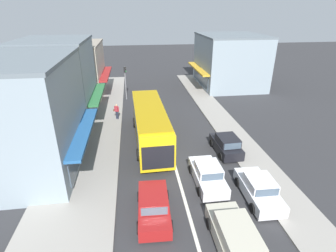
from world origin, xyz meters
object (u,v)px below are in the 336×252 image
(sedan_adjacent_lane_lead, at_px, (154,206))
(sedan_queue_gap_filler, at_px, (208,175))
(wagon_behind_bus_near, at_px, (235,238))
(pedestrian_with_handbag_near, at_px, (117,111))
(city_bus, at_px, (150,122))
(parked_hatchback_kerb_second, at_px, (226,145))
(parked_sedan_kerb_front, at_px, (259,189))
(traffic_light_downstreet, at_px, (125,78))

(sedan_adjacent_lane_lead, relative_size, sedan_queue_gap_filler, 1.01)
(wagon_behind_bus_near, height_order, pedestrian_with_handbag_near, pedestrian_with_handbag_near)
(city_bus, distance_m, parked_hatchback_kerb_second, 6.70)
(pedestrian_with_handbag_near, bearing_deg, sedan_adjacent_lane_lead, -79.56)
(city_bus, xyz_separation_m, sedan_queue_gap_filler, (3.37, -6.56, -1.22))
(parked_sedan_kerb_front, height_order, traffic_light_downstreet, traffic_light_downstreet)
(sedan_queue_gap_filler, xyz_separation_m, parked_hatchback_kerb_second, (2.61, 3.79, 0.05))
(wagon_behind_bus_near, height_order, traffic_light_downstreet, traffic_light_downstreet)
(city_bus, relative_size, parked_hatchback_kerb_second, 2.91)
(sedan_adjacent_lane_lead, distance_m, wagon_behind_bus_near, 4.70)
(wagon_behind_bus_near, distance_m, parked_hatchback_kerb_second, 9.60)
(city_bus, distance_m, traffic_light_downstreet, 12.45)
(sedan_adjacent_lane_lead, bearing_deg, pedestrian_with_handbag_near, 100.44)
(parked_hatchback_kerb_second, height_order, traffic_light_downstreet, traffic_light_downstreet)
(sedan_queue_gap_filler, xyz_separation_m, pedestrian_with_handbag_near, (-6.51, 11.92, 0.40))
(parked_sedan_kerb_front, xyz_separation_m, traffic_light_downstreet, (-8.32, 20.68, 2.19))
(traffic_light_downstreet, bearing_deg, sedan_queue_gap_filler, -73.40)
(city_bus, distance_m, pedestrian_with_handbag_near, 6.26)
(sedan_queue_gap_filler, bearing_deg, parked_hatchback_kerb_second, 55.39)
(city_bus, relative_size, traffic_light_downstreet, 2.60)
(wagon_behind_bus_near, height_order, parked_hatchback_kerb_second, wagon_behind_bus_near)
(city_bus, relative_size, sedan_queue_gap_filler, 2.59)
(sedan_queue_gap_filler, distance_m, traffic_light_downstreet, 19.71)
(wagon_behind_bus_near, height_order, sedan_queue_gap_filler, wagon_behind_bus_near)
(sedan_queue_gap_filler, relative_size, parked_hatchback_kerb_second, 1.12)
(traffic_light_downstreet, bearing_deg, pedestrian_with_handbag_near, -97.64)
(sedan_adjacent_lane_lead, distance_m, parked_sedan_kerb_front, 6.60)
(wagon_behind_bus_near, distance_m, parked_sedan_kerb_front, 4.52)
(parked_sedan_kerb_front, relative_size, traffic_light_downstreet, 1.01)
(parked_sedan_kerb_front, bearing_deg, pedestrian_with_handbag_near, 123.75)
(wagon_behind_bus_near, bearing_deg, city_bus, 105.15)
(city_bus, xyz_separation_m, pedestrian_with_handbag_near, (-3.14, 5.36, -0.81))
(wagon_behind_bus_near, bearing_deg, traffic_light_downstreet, 102.73)
(wagon_behind_bus_near, bearing_deg, parked_sedan_kerb_front, 50.84)
(city_bus, distance_m, parked_sedan_kerb_front, 10.50)
(pedestrian_with_handbag_near, bearing_deg, sedan_queue_gap_filler, -61.33)
(traffic_light_downstreet, bearing_deg, wagon_behind_bus_near, -77.27)
(wagon_behind_bus_near, bearing_deg, parked_hatchback_kerb_second, 73.38)
(sedan_queue_gap_filler, relative_size, parked_sedan_kerb_front, 0.99)
(sedan_adjacent_lane_lead, bearing_deg, wagon_behind_bus_near, -37.71)
(parked_sedan_kerb_front, bearing_deg, parked_hatchback_kerb_second, 91.09)
(sedan_queue_gap_filler, relative_size, traffic_light_downstreet, 1.00)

